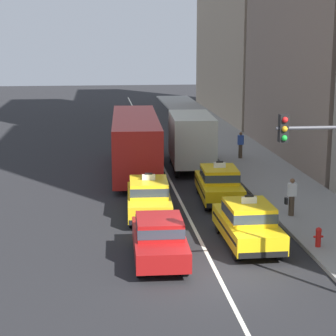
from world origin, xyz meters
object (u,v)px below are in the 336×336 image
(taxi_right_nearest, at_px, (248,223))
(bus_left_third, at_px, (135,141))
(sedan_left_nearest, at_px, (159,238))
(pedestrian_mid_block, at_px, (241,145))
(taxi_right_second, at_px, (219,183))
(taxi_left_second, at_px, (149,197))
(box_truck_right_third, at_px, (190,139))
(pedestrian_near_crosswalk, at_px, (291,197))
(fire_hydrant, at_px, (318,236))

(taxi_right_nearest, bearing_deg, bus_left_third, 104.48)
(sedan_left_nearest, distance_m, pedestrian_mid_block, 18.33)
(taxi_right_second, bearing_deg, bus_left_third, 117.29)
(taxi_right_nearest, distance_m, pedestrian_mid_block, 16.13)
(sedan_left_nearest, distance_m, taxi_left_second, 5.40)
(taxi_left_second, bearing_deg, pedestrian_mid_block, 59.98)
(box_truck_right_third, relative_size, pedestrian_mid_block, 4.26)
(sedan_left_nearest, relative_size, taxi_right_second, 0.94)
(taxi_left_second, distance_m, bus_left_third, 8.98)
(taxi_left_second, height_order, pedestrian_near_crosswalk, taxi_left_second)
(pedestrian_mid_block, bearing_deg, fire_hydrant, -93.24)
(taxi_left_second, bearing_deg, taxi_right_second, 31.33)
(sedan_left_nearest, xyz_separation_m, taxi_left_second, (0.07, 5.40, 0.03))
(taxi_right_nearest, xyz_separation_m, fire_hydrant, (2.43, -0.84, -0.33))
(taxi_right_nearest, distance_m, box_truck_right_third, 13.85)
(sedan_left_nearest, bearing_deg, pedestrian_near_crosswalk, 35.86)
(fire_hydrant, bearing_deg, taxi_right_second, 107.85)
(taxi_right_second, xyz_separation_m, fire_hydrant, (2.29, -7.11, -0.33))
(sedan_left_nearest, relative_size, box_truck_right_third, 0.62)
(taxi_right_nearest, distance_m, taxi_right_second, 6.27)
(pedestrian_near_crosswalk, bearing_deg, taxi_right_nearest, -130.24)
(taxi_left_second, relative_size, pedestrian_near_crosswalk, 2.85)
(box_truck_right_third, xyz_separation_m, pedestrian_near_crosswalk, (2.78, -10.68, -0.82))
(bus_left_third, height_order, pedestrian_near_crosswalk, bus_left_third)
(pedestrian_mid_block, distance_m, fire_hydrant, 16.65)
(taxi_right_nearest, height_order, pedestrian_mid_block, taxi_right_nearest)
(fire_hydrant, bearing_deg, pedestrian_mid_block, 86.76)
(taxi_right_nearest, xyz_separation_m, pedestrian_mid_block, (3.37, 15.77, 0.11))
(taxi_left_second, xyz_separation_m, pedestrian_mid_block, (6.72, 11.63, 0.11))
(pedestrian_mid_block, bearing_deg, box_truck_right_third, -150.77)
(box_truck_right_third, height_order, pedestrian_mid_block, box_truck_right_third)
(sedan_left_nearest, bearing_deg, bus_left_third, 89.79)
(bus_left_third, distance_m, pedestrian_mid_block, 7.31)
(taxi_left_second, bearing_deg, box_truck_right_third, 71.51)
(bus_left_third, height_order, fire_hydrant, bus_left_third)
(taxi_right_second, relative_size, box_truck_right_third, 0.66)
(sedan_left_nearest, relative_size, pedestrian_near_crosswalk, 2.67)
(taxi_left_second, bearing_deg, pedestrian_near_crosswalk, -9.39)
(bus_left_third, xyz_separation_m, pedestrian_mid_block, (6.74, 2.70, -0.83))
(taxi_right_second, relative_size, pedestrian_near_crosswalk, 2.86)
(bus_left_third, bearing_deg, taxi_right_second, -62.71)
(box_truck_right_third, bearing_deg, taxi_right_second, -88.09)
(taxi_right_nearest, relative_size, box_truck_right_third, 0.65)
(taxi_left_second, xyz_separation_m, pedestrian_near_crosswalk, (6.01, -0.99, 0.08))
(pedestrian_near_crosswalk, xyz_separation_m, fire_hydrant, (-0.24, -3.99, -0.42))
(taxi_left_second, distance_m, taxi_right_nearest, 5.33)
(box_truck_right_third, bearing_deg, pedestrian_near_crosswalk, -75.42)
(pedestrian_mid_block, height_order, fire_hydrant, pedestrian_mid_block)
(pedestrian_near_crosswalk, relative_size, fire_hydrant, 2.23)
(sedan_left_nearest, distance_m, taxi_right_second, 8.32)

